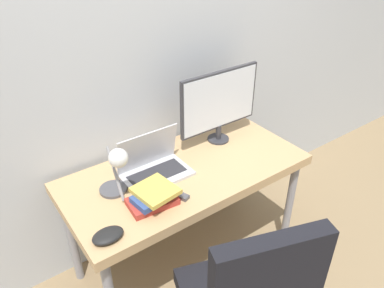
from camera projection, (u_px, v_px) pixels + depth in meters
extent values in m
cube|color=silver|center=(145.00, 58.00, 2.15)|extent=(8.00, 0.05, 2.60)
cube|color=tan|center=(186.00, 173.00, 2.18)|extent=(1.42, 0.68, 0.06)
cylinder|color=gray|center=(289.00, 205.00, 2.51)|extent=(0.05, 0.05, 0.69)
cylinder|color=gray|center=(72.00, 238.00, 2.25)|extent=(0.05, 0.05, 0.69)
cylinder|color=gray|center=(234.00, 165.00, 2.89)|extent=(0.05, 0.05, 0.69)
cube|color=silver|center=(157.00, 175.00, 2.10)|extent=(0.37, 0.23, 0.02)
cube|color=#2D2D33|center=(157.00, 173.00, 2.10)|extent=(0.32, 0.14, 0.00)
cube|color=silver|center=(147.00, 149.00, 2.10)|extent=(0.37, 0.06, 0.23)
cube|color=navy|center=(147.00, 149.00, 2.10)|extent=(0.34, 0.04, 0.20)
cylinder|color=#333338|center=(218.00, 139.00, 2.44)|extent=(0.14, 0.14, 0.01)
cylinder|color=#333338|center=(218.00, 132.00, 2.41)|extent=(0.04, 0.04, 0.10)
cube|color=#333338|center=(219.00, 100.00, 2.29)|extent=(0.57, 0.02, 0.37)
cube|color=silver|center=(221.00, 101.00, 2.28)|extent=(0.55, 0.00, 0.35)
cylinder|color=#4C4C51|center=(113.00, 189.00, 1.99)|extent=(0.15, 0.15, 0.02)
cylinder|color=#99999E|center=(116.00, 174.00, 1.88)|extent=(0.02, 0.14, 0.27)
sphere|color=white|center=(118.00, 158.00, 1.77)|extent=(0.10, 0.10, 0.10)
cube|color=#B2382D|center=(152.00, 201.00, 1.90)|extent=(0.26, 0.17, 0.03)
cube|color=#334C8C|center=(152.00, 198.00, 1.87)|extent=(0.20, 0.15, 0.03)
cube|color=gold|center=(155.00, 191.00, 1.87)|extent=(0.22, 0.22, 0.02)
cube|color=#4C4C51|center=(174.00, 193.00, 1.97)|extent=(0.10, 0.18, 0.02)
ellipsoid|color=black|center=(108.00, 235.00, 1.70)|extent=(0.15, 0.10, 0.04)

